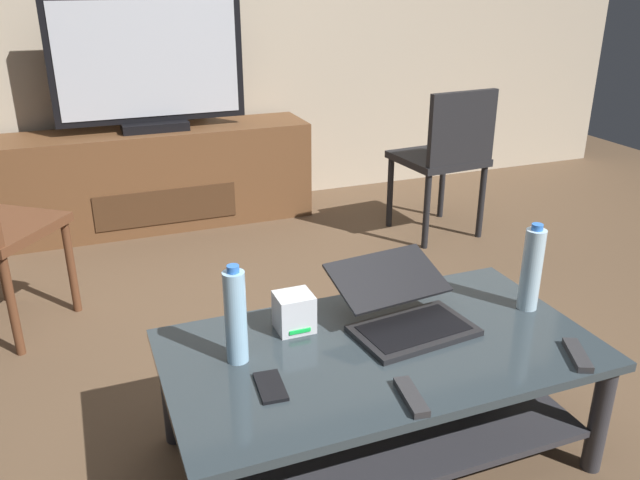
# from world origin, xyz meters

# --- Properties ---
(ground_plane) EXTENTS (7.68, 7.68, 0.00)m
(ground_plane) POSITION_xyz_m (0.00, 0.00, 0.00)
(ground_plane) COLOR brown
(coffee_table) EXTENTS (1.28, 0.70, 0.40)m
(coffee_table) POSITION_xyz_m (0.00, -0.28, 0.28)
(coffee_table) COLOR #2D383D
(coffee_table) RESTS_ON ground
(media_cabinet) EXTENTS (1.81, 0.42, 0.59)m
(media_cabinet) POSITION_xyz_m (-0.32, 2.07, 0.29)
(media_cabinet) COLOR brown
(media_cabinet) RESTS_ON ground
(television) EXTENTS (1.07, 0.20, 0.75)m
(television) POSITION_xyz_m (-0.32, 2.05, 0.95)
(television) COLOR black
(television) RESTS_ON media_cabinet
(dining_chair) EXTENTS (0.47, 0.47, 0.86)m
(dining_chair) POSITION_xyz_m (1.17, 1.27, 0.49)
(dining_chair) COLOR black
(dining_chair) RESTS_ON ground
(laptop) EXTENTS (0.40, 0.41, 0.17)m
(laptop) POSITION_xyz_m (0.12, -0.19, 0.46)
(laptop) COLOR black
(laptop) RESTS_ON coffee_table
(router_box) EXTENTS (0.11, 0.11, 0.12)m
(router_box) POSITION_xyz_m (-0.21, -0.10, 0.46)
(router_box) COLOR silver
(router_box) RESTS_ON coffee_table
(water_bottle_near) EXTENTS (0.07, 0.07, 0.30)m
(water_bottle_near) POSITION_xyz_m (0.56, -0.24, 0.54)
(water_bottle_near) COLOR silver
(water_bottle_near) RESTS_ON coffee_table
(water_bottle_far) EXTENTS (0.06, 0.06, 0.30)m
(water_bottle_far) POSITION_xyz_m (-0.42, -0.20, 0.54)
(water_bottle_far) COLOR #99C6E5
(water_bottle_far) RESTS_ON coffee_table
(cell_phone) EXTENTS (0.08, 0.15, 0.01)m
(cell_phone) POSITION_xyz_m (-0.37, -0.37, 0.41)
(cell_phone) COLOR black
(cell_phone) RESTS_ON coffee_table
(tv_remote) EXTENTS (0.11, 0.16, 0.02)m
(tv_remote) POSITION_xyz_m (0.50, -0.55, 0.41)
(tv_remote) COLOR #2D2D30
(tv_remote) RESTS_ON coffee_table
(soundbar_remote) EXTENTS (0.07, 0.16, 0.02)m
(soundbar_remote) POSITION_xyz_m (-0.04, -0.55, 0.41)
(soundbar_remote) COLOR #2D2D30
(soundbar_remote) RESTS_ON coffee_table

